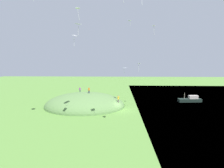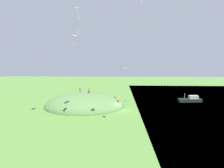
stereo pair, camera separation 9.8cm
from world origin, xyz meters
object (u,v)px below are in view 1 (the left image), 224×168
kite_2 (139,64)px  kite_8 (78,24)px  kite_3 (154,27)px  kite_5 (78,9)px  boat_on_lake (190,100)px  kite_7 (130,21)px  kite_4 (75,36)px  person_walking_path (89,90)px  person_on_hilltop (118,98)px  kite_1 (125,68)px  person_near_shore (80,89)px

kite_2 → kite_8: 19.57m
kite_3 → kite_5: kite_5 is taller
boat_on_lake → kite_7: bearing=-171.2°
kite_4 → person_walking_path: bearing=-89.3°
kite_2 → kite_8: kite_8 is taller
boat_on_lake → person_on_hilltop: bearing=-163.5°
kite_1 → kite_2: kite_2 is taller
person_on_hilltop → kite_7: size_ratio=1.42×
kite_5 → person_near_shore: bearing=-77.8°
boat_on_lake → kite_5: bearing=-147.8°
person_on_hilltop → kite_3: (-7.06, 5.23, 15.92)m
kite_4 → kite_8: (-0.26, -1.63, 2.19)m
kite_3 → kite_5: 15.58m
person_walking_path → kite_1: bearing=132.3°
kite_7 → kite_3: bearing=115.9°
kite_8 → kite_1: bearing=-131.0°
kite_2 → kite_8: size_ratio=1.15×
kite_3 → kite_4: kite_3 is taller
boat_on_lake → kite_2: (15.37, 4.95, 10.14)m
kite_3 → kite_7: size_ratio=1.57×
person_walking_path → person_near_shore: bearing=-86.8°
boat_on_lake → kite_5: kite_5 is taller
kite_3 → kite_5: (13.81, 7.01, 1.66)m
person_on_hilltop → kite_7: 19.40m
kite_1 → kite_7: bearing=-106.2°
person_near_shore → kite_8: size_ratio=0.85×
kite_4 → kite_3: bearing=-154.0°
kite_8 → kite_7: bearing=-124.7°
person_walking_path → kite_2: kite_2 is taller
kite_1 → person_near_shore: bearing=-35.3°
person_on_hilltop → kite_1: size_ratio=1.06×
kite_1 → kite_4: kite_4 is taller
person_near_shore → kite_5: (-4.40, 20.42, 16.80)m
boat_on_lake → kite_8: bearing=-150.4°
kite_1 → kite_8: (8.60, 9.89, 8.13)m
kite_5 → kite_8: bearing=-76.8°
person_on_hilltop → person_walking_path: bearing=-13.0°
person_walking_path → kite_2: size_ratio=0.72×
person_walking_path → person_near_shore: 6.88m
person_walking_path → person_on_hilltop: person_walking_path is taller
person_near_shore → kite_8: bearing=-115.8°
kite_2 → kite_5: 21.32m
person_walking_path → person_near_shore: (3.59, -5.79, -0.92)m
person_near_shore → kite_4: 24.27m
kite_5 → kite_8: 2.66m
person_on_hilltop → kite_7: (-2.75, -3.64, 18.86)m
kite_5 → kite_8: kite_5 is taller
kite_2 → person_near_shore: bearing=-18.5°
person_walking_path → kite_3: kite_3 is taller
person_walking_path → kite_5: (-0.81, 14.63, 15.88)m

